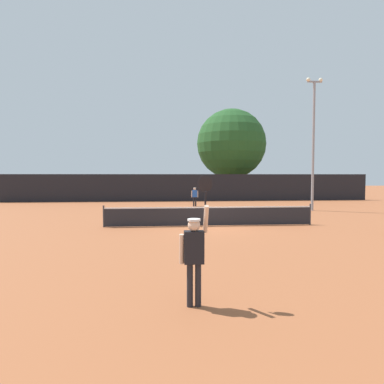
% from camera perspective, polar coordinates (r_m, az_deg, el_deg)
% --- Properties ---
extents(ground_plane, '(120.00, 120.00, 0.00)m').
position_cam_1_polar(ground_plane, '(16.61, 3.07, -5.88)').
color(ground_plane, '#9E5633').
extents(tennis_net, '(10.52, 0.08, 1.07)m').
position_cam_1_polar(tennis_net, '(16.54, 3.08, -4.12)').
color(tennis_net, '#232328').
rests_on(tennis_net, ground).
extents(perimeter_fence, '(36.83, 0.12, 2.64)m').
position_cam_1_polar(perimeter_fence, '(32.34, -0.83, 0.77)').
color(perimeter_fence, black).
rests_on(perimeter_fence, ground).
extents(player_serving, '(0.67, 0.40, 2.56)m').
position_cam_1_polar(player_serving, '(6.42, 0.43, -9.74)').
color(player_serving, black).
rests_on(player_serving, ground).
extents(player_receiving, '(0.57, 0.23, 1.53)m').
position_cam_1_polar(player_receiving, '(26.77, 0.47, -0.53)').
color(player_receiving, blue).
rests_on(player_receiving, ground).
extents(tennis_ball, '(0.07, 0.07, 0.07)m').
position_cam_1_polar(tennis_ball, '(17.21, -5.69, -5.46)').
color(tennis_ball, '#CCE033').
rests_on(tennis_ball, ground).
extents(light_pole, '(1.18, 0.28, 9.41)m').
position_cam_1_polar(light_pole, '(25.21, 20.30, 8.99)').
color(light_pole, gray).
rests_on(light_pole, ground).
extents(large_tree, '(7.93, 7.93, 10.13)m').
position_cam_1_polar(large_tree, '(38.55, 6.82, 8.29)').
color(large_tree, brown).
rests_on(large_tree, ground).
extents(parked_car_near, '(2.16, 4.31, 1.69)m').
position_cam_1_polar(parked_car_near, '(39.87, -13.01, 0.31)').
color(parked_car_near, red).
rests_on(parked_car_near, ground).
extents(parked_car_mid, '(2.39, 4.40, 1.69)m').
position_cam_1_polar(parked_car_mid, '(39.00, 2.00, 0.33)').
color(parked_car_mid, navy).
rests_on(parked_car_mid, ground).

